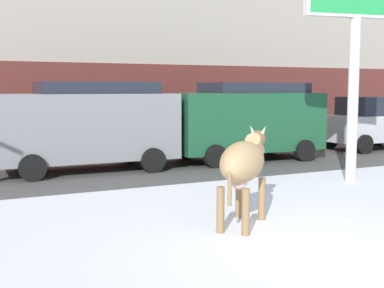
{
  "coord_description": "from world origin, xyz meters",
  "views": [
    {
      "loc": [
        -4.37,
        -4.92,
        2.16
      ],
      "look_at": [
        -0.1,
        3.86,
        1.1
      ],
      "focal_mm": 48.11,
      "sensor_mm": 36.0,
      "label": 1
    }
  ],
  "objects_px": {
    "car_grey_van": "(87,124)",
    "car_silver_hatchback": "(371,123)",
    "cow_tan": "(244,163)",
    "car_darkgreen_van": "(246,119)"
  },
  "relations": [
    {
      "from": "car_grey_van",
      "to": "car_silver_hatchback",
      "type": "bearing_deg",
      "value": 1.92
    },
    {
      "from": "car_silver_hatchback",
      "to": "car_darkgreen_van",
      "type": "bearing_deg",
      "value": -175.71
    },
    {
      "from": "cow_tan",
      "to": "car_silver_hatchback",
      "type": "height_order",
      "value": "car_silver_hatchback"
    },
    {
      "from": "car_grey_van",
      "to": "car_darkgreen_van",
      "type": "relative_size",
      "value": 1.0
    },
    {
      "from": "cow_tan",
      "to": "car_silver_hatchback",
      "type": "distance_m",
      "value": 11.52
    },
    {
      "from": "car_grey_van",
      "to": "car_silver_hatchback",
      "type": "distance_m",
      "value": 10.25
    },
    {
      "from": "cow_tan",
      "to": "car_silver_hatchback",
      "type": "relative_size",
      "value": 0.48
    },
    {
      "from": "car_grey_van",
      "to": "car_silver_hatchback",
      "type": "relative_size",
      "value": 1.31
    },
    {
      "from": "car_silver_hatchback",
      "to": "car_grey_van",
      "type": "bearing_deg",
      "value": -178.08
    },
    {
      "from": "cow_tan",
      "to": "car_grey_van",
      "type": "bearing_deg",
      "value": 97.73
    }
  ]
}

